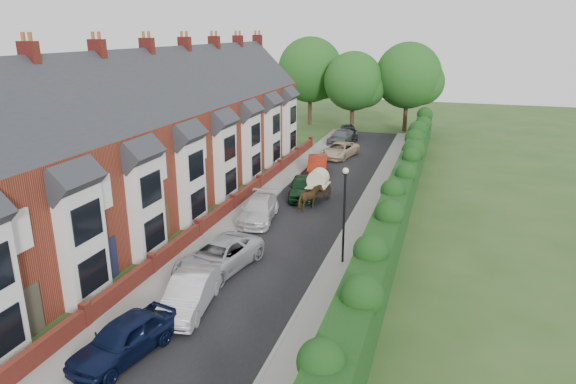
# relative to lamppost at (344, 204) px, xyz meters

# --- Properties ---
(ground) EXTENTS (140.00, 140.00, 0.00)m
(ground) POSITION_rel_lamppost_xyz_m (-3.40, -4.00, -3.30)
(ground) COLOR #2D4C1E
(ground) RESTS_ON ground
(road) EXTENTS (6.00, 58.00, 0.02)m
(road) POSITION_rel_lamppost_xyz_m (-3.90, 7.00, -3.29)
(road) COLOR black
(road) RESTS_ON ground
(pavement_hedge_side) EXTENTS (2.20, 58.00, 0.12)m
(pavement_hedge_side) POSITION_rel_lamppost_xyz_m (0.20, 7.00, -3.24)
(pavement_hedge_side) COLOR gray
(pavement_hedge_side) RESTS_ON ground
(pavement_house_side) EXTENTS (1.70, 58.00, 0.12)m
(pavement_house_side) POSITION_rel_lamppost_xyz_m (-7.75, 7.00, -3.24)
(pavement_house_side) COLOR gray
(pavement_house_side) RESTS_ON ground
(kerb_hedge_side) EXTENTS (0.18, 58.00, 0.13)m
(kerb_hedge_side) POSITION_rel_lamppost_xyz_m (-0.85, 7.00, -3.23)
(kerb_hedge_side) COLOR gray
(kerb_hedge_side) RESTS_ON ground
(kerb_house_side) EXTENTS (0.18, 58.00, 0.13)m
(kerb_house_side) POSITION_rel_lamppost_xyz_m (-6.95, 7.00, -3.23)
(kerb_house_side) COLOR gray
(kerb_house_side) RESTS_ON ground
(hedge) EXTENTS (2.10, 58.00, 2.85)m
(hedge) POSITION_rel_lamppost_xyz_m (2.00, 7.00, -1.70)
(hedge) COLOR #103310
(hedge) RESTS_ON ground
(terrace_row) EXTENTS (9.05, 40.50, 11.50)m
(terrace_row) POSITION_rel_lamppost_xyz_m (-14.27, 5.98, 1.18)
(terrace_row) COLOR #983826
(terrace_row) RESTS_ON ground
(garden_wall_row) EXTENTS (0.35, 40.35, 1.10)m
(garden_wall_row) POSITION_rel_lamppost_xyz_m (-8.75, 6.00, -2.84)
(garden_wall_row) COLOR maroon
(garden_wall_row) RESTS_ON ground
(lamppost) EXTENTS (0.32, 0.32, 5.16)m
(lamppost) POSITION_rel_lamppost_xyz_m (0.00, 0.00, 0.00)
(lamppost) COLOR black
(lamppost) RESTS_ON ground
(tree_far_left) EXTENTS (7.14, 6.80, 9.29)m
(tree_far_left) POSITION_rel_lamppost_xyz_m (-6.05, 36.08, 2.41)
(tree_far_left) COLOR #332316
(tree_far_left) RESTS_ON ground
(tree_far_right) EXTENTS (7.98, 7.60, 10.31)m
(tree_far_right) POSITION_rel_lamppost_xyz_m (-0.01, 38.08, 3.02)
(tree_far_right) COLOR #332316
(tree_far_right) RESTS_ON ground
(tree_far_back) EXTENTS (8.40, 8.00, 10.82)m
(tree_far_back) POSITION_rel_lamppost_xyz_m (-11.99, 39.08, 3.32)
(tree_far_back) COLOR #332316
(tree_far_back) RESTS_ON ground
(car_navy) EXTENTS (2.71, 4.75, 1.52)m
(car_navy) POSITION_rel_lamppost_xyz_m (-6.07, -10.20, -2.54)
(car_navy) COLOR black
(car_navy) RESTS_ON ground
(car_silver_a) EXTENTS (2.25, 4.76, 1.51)m
(car_silver_a) POSITION_rel_lamppost_xyz_m (-5.37, -6.44, -2.54)
(car_silver_a) COLOR silver
(car_silver_a) RESTS_ON ground
(car_silver_b) EXTENTS (3.49, 5.82, 1.51)m
(car_silver_b) POSITION_rel_lamppost_xyz_m (-5.79, -2.60, -2.54)
(car_silver_b) COLOR #B5B7BD
(car_silver_b) RESTS_ON ground
(car_white) EXTENTS (2.71, 5.19, 1.44)m
(car_white) POSITION_rel_lamppost_xyz_m (-6.40, 4.65, -2.58)
(car_white) COLOR silver
(car_white) RESTS_ON ground
(car_green) EXTENTS (2.71, 4.77, 1.53)m
(car_green) POSITION_rel_lamppost_xyz_m (-5.06, 9.96, -2.53)
(car_green) COLOR black
(car_green) RESTS_ON ground
(car_red) EXTENTS (2.49, 4.73, 1.48)m
(car_red) POSITION_rel_lamppost_xyz_m (-5.62, 16.60, -2.56)
(car_red) COLOR maroon
(car_red) RESTS_ON ground
(car_beige) EXTENTS (3.36, 5.44, 1.41)m
(car_beige) POSITION_rel_lamppost_xyz_m (-5.04, 22.75, -2.59)
(car_beige) COLOR #CAAF92
(car_beige) RESTS_ON ground
(car_grey) EXTENTS (2.57, 5.07, 1.41)m
(car_grey) POSITION_rel_lamppost_xyz_m (-6.18, 29.00, -2.59)
(car_grey) COLOR #595A60
(car_grey) RESTS_ON ground
(car_black) EXTENTS (2.93, 4.94, 1.57)m
(car_black) POSITION_rel_lamppost_xyz_m (-5.97, 31.76, -2.51)
(car_black) COLOR black
(car_black) RESTS_ON ground
(horse) EXTENTS (1.65, 2.18, 1.67)m
(horse) POSITION_rel_lamppost_xyz_m (-3.79, 7.49, -2.46)
(horse) COLOR #4E361C
(horse) RESTS_ON ground
(horse_cart) EXTENTS (1.43, 3.16, 2.28)m
(horse_cart) POSITION_rel_lamppost_xyz_m (-3.79, 9.62, -1.99)
(horse_cart) COLOR black
(horse_cart) RESTS_ON ground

